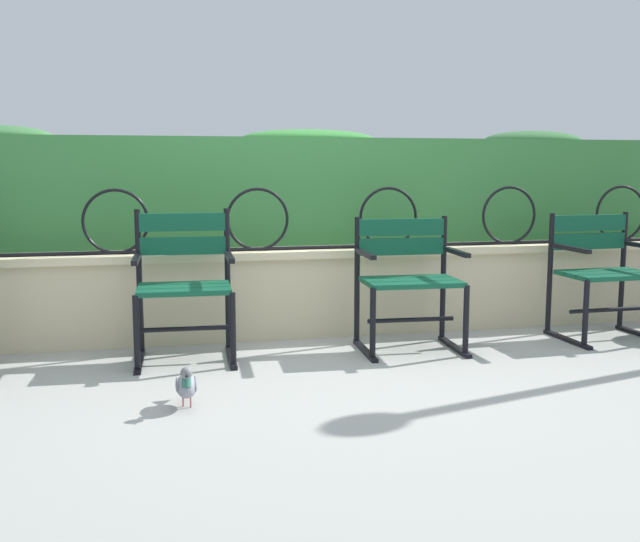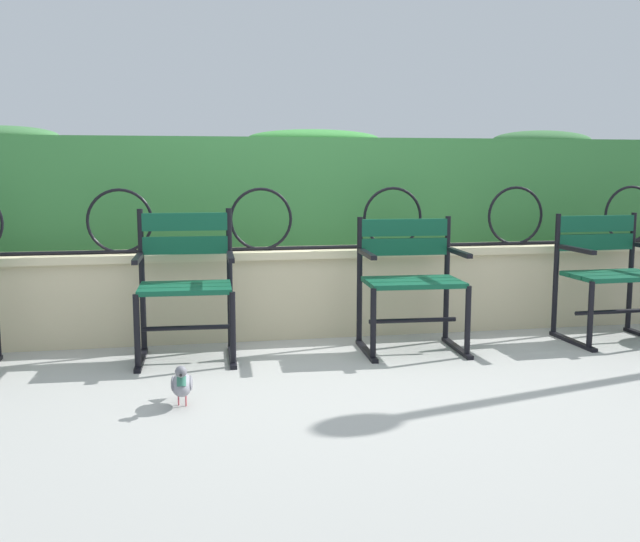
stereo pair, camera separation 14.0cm
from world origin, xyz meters
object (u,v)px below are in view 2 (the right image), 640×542
Objects in this scene: park_chair_centre_left at (186,281)px; park_chair_rightmost at (608,271)px; park_chair_centre_right at (410,277)px; pigeon_near_chairs at (182,383)px.

park_chair_centre_left reaches higher than park_chair_rightmost.
park_chair_centre_left is 2.78m from park_chair_rightmost.
park_chair_centre_right is (1.39, -0.06, -0.01)m from park_chair_centre_left.
park_chair_centre_left is at bearing 87.30° from pigeon_near_chairs.
pigeon_near_chairs is at bearing -148.48° from park_chair_centre_right.
pigeon_near_chairs is at bearing -92.70° from park_chair_centre_left.
park_chair_rightmost reaches higher than park_chair_centre_right.
park_chair_centre_left is at bearing 177.62° from park_chair_centre_right.
park_chair_rightmost is 2.98m from pigeon_near_chairs.
park_chair_centre_left reaches higher than pigeon_near_chairs.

